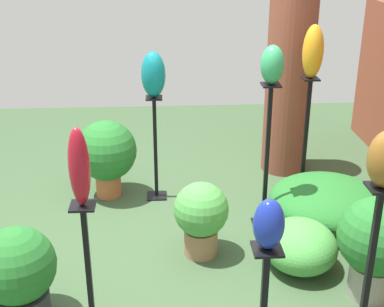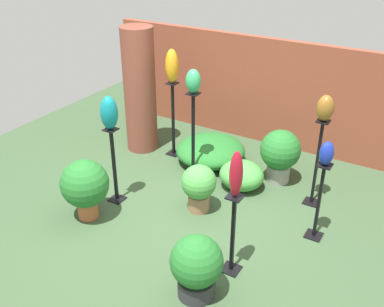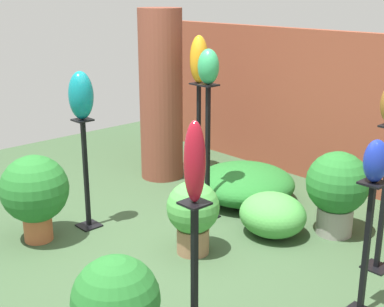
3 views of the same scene
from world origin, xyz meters
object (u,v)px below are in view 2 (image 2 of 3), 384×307
object	(u,v)px
art_vase_teal	(109,113)
potted_plant_back_center	(199,185)
pedestal_bronze	(316,167)
potted_plant_mid_right	(85,185)
art_vase_cobalt	(327,153)
pedestal_amber	(173,122)
pedestal_jade	(193,142)
pedestal_cobalt	(318,205)
potted_plant_front_left	(280,153)
art_vase_ruby	(236,174)
brick_pillar	(140,91)
art_vase_bronze	(325,108)
pedestal_teal	(114,169)
art_vase_jade	(193,81)
pedestal_ruby	(233,238)
potted_plant_walkway_edge	(197,265)
art_vase_amber	(172,66)

from	to	relation	value
art_vase_teal	potted_plant_back_center	bearing A→B (deg)	19.31
pedestal_bronze	potted_plant_mid_right	xyz separation A→B (m)	(-2.39, -1.80, -0.08)
art_vase_cobalt	pedestal_amber	bearing A→B (deg)	160.80
pedestal_jade	pedestal_cobalt	bearing A→B (deg)	-11.16
pedestal_bronze	potted_plant_front_left	size ratio (longest dim) A/B	1.52
art_vase_ruby	art_vase_teal	bearing A→B (deg)	167.55
art_vase_teal	potted_plant_mid_right	world-z (taller)	art_vase_teal
brick_pillar	art_vase_cobalt	world-z (taller)	brick_pillar
art_vase_bronze	art_vase_ruby	bearing A→B (deg)	-101.45
art_vase_cobalt	art_vase_ruby	world-z (taller)	art_vase_ruby
brick_pillar	art_vase_ruby	bearing A→B (deg)	-36.06
pedestal_teal	art_vase_jade	world-z (taller)	art_vase_jade
potted_plant_mid_right	art_vase_cobalt	bearing A→B (deg)	22.86
pedestal_ruby	art_vase_teal	world-z (taller)	art_vase_teal
pedestal_cobalt	art_vase_ruby	bearing A→B (deg)	-119.89
art_vase_ruby	potted_plant_back_center	world-z (taller)	art_vase_ruby
brick_pillar	pedestal_jade	size ratio (longest dim) A/B	1.48
art_vase_jade	potted_plant_walkway_edge	world-z (taller)	art_vase_jade
art_vase_amber	potted_plant_walkway_edge	distance (m)	3.30
pedestal_cobalt	pedestal_bronze	size ratio (longest dim) A/B	0.82
art_vase_amber	art_vase_ruby	bearing A→B (deg)	-44.08
art_vase_teal	potted_plant_back_center	xyz separation A→B (m)	(1.08, 0.38, -0.92)
pedestal_ruby	art_vase_bronze	bearing A→B (deg)	78.55
pedestal_teal	potted_plant_back_center	bearing A→B (deg)	19.31
pedestal_bronze	pedestal_teal	bearing A→B (deg)	-150.67
art_vase_teal	pedestal_ruby	bearing A→B (deg)	-12.45
pedestal_teal	pedestal_jade	xyz separation A→B (m)	(0.63, 1.00, 0.14)
art_vase_bronze	pedestal_jade	bearing A→B (deg)	-169.81
potted_plant_back_center	brick_pillar	bearing A→B (deg)	147.75
pedestal_cobalt	art_vase_bronze	size ratio (longest dim) A/B	2.98
brick_pillar	pedestal_teal	size ratio (longest dim) A/B	1.88
pedestal_cobalt	art_vase_jade	size ratio (longest dim) A/B	3.02
brick_pillar	pedestal_ruby	size ratio (longest dim) A/B	2.07
pedestal_teal	pedestal_jade	world-z (taller)	pedestal_jade
brick_pillar	pedestal_teal	bearing A→B (deg)	-66.38
pedestal_teal	pedestal_jade	bearing A→B (deg)	57.98
art_vase_teal	art_vase_jade	world-z (taller)	art_vase_jade
pedestal_cobalt	pedestal_ruby	distance (m)	1.21
potted_plant_mid_right	pedestal_amber	bearing A→B (deg)	89.95
brick_pillar	potted_plant_front_left	size ratio (longest dim) A/B	2.51
art_vase_cobalt	potted_plant_walkway_edge	world-z (taller)	art_vase_cobalt
pedestal_jade	art_vase_bronze	size ratio (longest dim) A/B	4.04
brick_pillar	pedestal_ruby	bearing A→B (deg)	-36.06
pedestal_cobalt	art_vase_bronze	distance (m)	1.19
pedestal_teal	potted_plant_back_center	distance (m)	1.15
potted_plant_back_center	pedestal_cobalt	bearing A→B (deg)	9.01
art_vase_bronze	potted_plant_front_left	world-z (taller)	art_vase_bronze
art_vase_amber	art_vase_jade	xyz separation A→B (m)	(0.69, -0.53, 0.04)
art_vase_jade	potted_plant_mid_right	world-z (taller)	art_vase_jade
art_vase_cobalt	potted_plant_walkway_edge	xyz separation A→B (m)	(-0.75, -1.56, -0.76)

